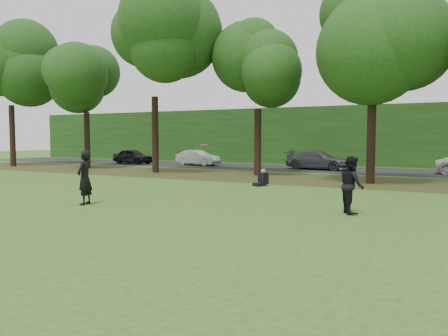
% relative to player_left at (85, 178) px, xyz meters
% --- Properties ---
extents(ground, '(120.00, 120.00, 0.00)m').
position_rel_player_left_xyz_m(ground, '(3.72, -0.24, -0.96)').
color(ground, '#29591B').
rests_on(ground, ground).
extents(leaf_litter, '(60.00, 7.00, 0.01)m').
position_rel_player_left_xyz_m(leaf_litter, '(3.72, 12.76, -0.95)').
color(leaf_litter, '#443418').
rests_on(leaf_litter, ground).
extents(street, '(70.00, 7.00, 0.02)m').
position_rel_player_left_xyz_m(street, '(3.72, 20.76, -0.95)').
color(street, black).
rests_on(street, ground).
extents(far_hedge, '(70.00, 3.00, 5.00)m').
position_rel_player_left_xyz_m(far_hedge, '(3.72, 26.76, 1.54)').
color(far_hedge, '#1C3E11').
rests_on(far_hedge, ground).
extents(player_left, '(0.64, 0.80, 1.92)m').
position_rel_player_left_xyz_m(player_left, '(0.00, 0.00, 0.00)').
color(player_left, black).
rests_on(player_left, ground).
extents(player_right, '(1.01, 1.09, 1.80)m').
position_rel_player_left_xyz_m(player_right, '(8.69, 2.56, -0.06)').
color(player_right, black).
rests_on(player_right, ground).
extents(parked_cars, '(36.38, 2.91, 1.40)m').
position_rel_player_left_xyz_m(parked_cars, '(4.68, 19.89, -0.27)').
color(parked_cars, black).
rests_on(parked_cars, street).
extents(frisbee, '(0.34, 0.34, 0.04)m').
position_rel_player_left_xyz_m(frisbee, '(4.12, 1.30, 1.17)').
color(frisbee, '#FF1585').
rests_on(frisbee, ground).
extents(seated_person, '(0.64, 0.83, 0.83)m').
position_rel_player_left_xyz_m(seated_person, '(3.20, 8.47, -0.65)').
color(seated_person, black).
rests_on(seated_person, ground).
extents(tree_line, '(55.30, 7.90, 12.31)m').
position_rel_player_left_xyz_m(tree_line, '(3.38, 12.70, 6.88)').
color(tree_line, black).
rests_on(tree_line, ground).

